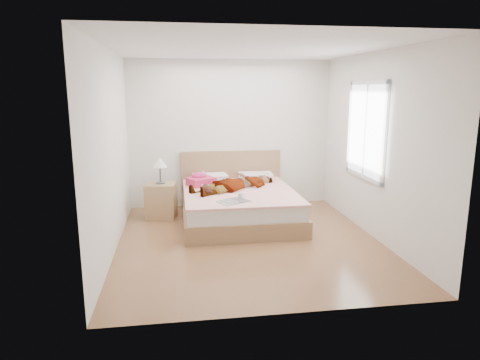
{
  "coord_description": "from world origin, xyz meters",
  "views": [
    {
      "loc": [
        -0.96,
        -5.59,
        2.08
      ],
      "look_at": [
        0.0,
        0.85,
        0.7
      ],
      "focal_mm": 32.0,
      "sensor_mm": 36.0,
      "label": 1
    }
  ],
  "objects_px": {
    "coffee_mug": "(241,196)",
    "plush_toy": "(206,189)",
    "woman": "(236,181)",
    "phone": "(204,173)",
    "towel": "(201,180)",
    "magazine": "(235,201)",
    "bed": "(238,203)",
    "nightstand": "(161,198)"
  },
  "relations": [
    {
      "from": "coffee_mug",
      "to": "plush_toy",
      "type": "relative_size",
      "value": 0.43
    },
    {
      "from": "woman",
      "to": "coffee_mug",
      "type": "bearing_deg",
      "value": -35.6
    },
    {
      "from": "phone",
      "to": "towel",
      "type": "bearing_deg",
      "value": -149.48
    },
    {
      "from": "woman",
      "to": "magazine",
      "type": "height_order",
      "value": "woman"
    },
    {
      "from": "woman",
      "to": "towel",
      "type": "xyz_separation_m",
      "value": [
        -0.57,
        0.27,
        -0.02
      ]
    },
    {
      "from": "phone",
      "to": "plush_toy",
      "type": "relative_size",
      "value": 0.36
    },
    {
      "from": "woman",
      "to": "bed",
      "type": "bearing_deg",
      "value": -25.27
    },
    {
      "from": "phone",
      "to": "bed",
      "type": "distance_m",
      "value": 0.84
    },
    {
      "from": "phone",
      "to": "towel",
      "type": "relative_size",
      "value": 0.19
    },
    {
      "from": "bed",
      "to": "nightstand",
      "type": "height_order",
      "value": "nightstand"
    },
    {
      "from": "towel",
      "to": "magazine",
      "type": "bearing_deg",
      "value": -70.12
    },
    {
      "from": "woman",
      "to": "phone",
      "type": "height_order",
      "value": "woman"
    },
    {
      "from": "woman",
      "to": "phone",
      "type": "distance_m",
      "value": 0.64
    },
    {
      "from": "towel",
      "to": "coffee_mug",
      "type": "xyz_separation_m",
      "value": [
        0.53,
        -0.98,
        -0.04
      ]
    },
    {
      "from": "woman",
      "to": "plush_toy",
      "type": "height_order",
      "value": "woman"
    },
    {
      "from": "nightstand",
      "to": "bed",
      "type": "bearing_deg",
      "value": -13.52
    },
    {
      "from": "towel",
      "to": "coffee_mug",
      "type": "relative_size",
      "value": 4.5
    },
    {
      "from": "magazine",
      "to": "nightstand",
      "type": "xyz_separation_m",
      "value": [
        -1.08,
        1.07,
        -0.18
      ]
    },
    {
      "from": "woman",
      "to": "towel",
      "type": "height_order",
      "value": "woman"
    },
    {
      "from": "phone",
      "to": "coffee_mug",
      "type": "height_order",
      "value": "phone"
    },
    {
      "from": "woman",
      "to": "magazine",
      "type": "bearing_deg",
      "value": -42.09
    },
    {
      "from": "bed",
      "to": "magazine",
      "type": "xyz_separation_m",
      "value": [
        -0.17,
        -0.78,
        0.24
      ]
    },
    {
      "from": "phone",
      "to": "nightstand",
      "type": "height_order",
      "value": "nightstand"
    },
    {
      "from": "woman",
      "to": "nightstand",
      "type": "height_order",
      "value": "nightstand"
    },
    {
      "from": "woman",
      "to": "phone",
      "type": "relative_size",
      "value": 16.53
    },
    {
      "from": "coffee_mug",
      "to": "phone",
      "type": "bearing_deg",
      "value": 112.42
    },
    {
      "from": "plush_toy",
      "to": "nightstand",
      "type": "relative_size",
      "value": 0.27
    },
    {
      "from": "plush_toy",
      "to": "nightstand",
      "type": "height_order",
      "value": "nightstand"
    },
    {
      "from": "bed",
      "to": "nightstand",
      "type": "distance_m",
      "value": 1.28
    },
    {
      "from": "bed",
      "to": "towel",
      "type": "xyz_separation_m",
      "value": [
        -0.58,
        0.38,
        0.32
      ]
    },
    {
      "from": "phone",
      "to": "coffee_mug",
      "type": "xyz_separation_m",
      "value": [
        0.46,
        -1.12,
        -0.14
      ]
    },
    {
      "from": "towel",
      "to": "nightstand",
      "type": "xyz_separation_m",
      "value": [
        -0.66,
        -0.08,
        -0.26
      ]
    },
    {
      "from": "magazine",
      "to": "plush_toy",
      "type": "bearing_deg",
      "value": 125.62
    },
    {
      "from": "phone",
      "to": "bed",
      "type": "xyz_separation_m",
      "value": [
        0.51,
        -0.51,
        -0.42
      ]
    },
    {
      "from": "woman",
      "to": "phone",
      "type": "xyz_separation_m",
      "value": [
        -0.5,
        0.4,
        0.07
      ]
    },
    {
      "from": "magazine",
      "to": "phone",
      "type": "bearing_deg",
      "value": 105.17
    },
    {
      "from": "phone",
      "to": "bed",
      "type": "relative_size",
      "value": 0.05
    },
    {
      "from": "coffee_mug",
      "to": "bed",
      "type": "bearing_deg",
      "value": 84.93
    },
    {
      "from": "nightstand",
      "to": "woman",
      "type": "bearing_deg",
      "value": -8.57
    },
    {
      "from": "nightstand",
      "to": "phone",
      "type": "bearing_deg",
      "value": 16.53
    },
    {
      "from": "plush_toy",
      "to": "woman",
      "type": "bearing_deg",
      "value": 35.86
    },
    {
      "from": "magazine",
      "to": "plush_toy",
      "type": "distance_m",
      "value": 0.64
    }
  ]
}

